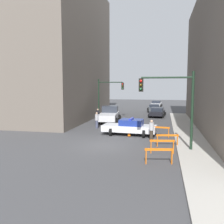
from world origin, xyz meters
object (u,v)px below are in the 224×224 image
at_px(white_truck, 109,114).
at_px(barrier_mid, 162,144).
at_px(parked_car_mid, 154,108).
at_px(pedestrian_crossing, 97,120).
at_px(traffic_light_near, 174,98).
at_px(barrier_back, 167,138).
at_px(parked_car_near, 157,112).
at_px(traffic_cone, 129,133).
at_px(police_car, 130,127).
at_px(barrier_corner, 160,130).
at_px(pedestrian_corner, 98,115).
at_px(pedestrian_sidewalk, 152,130).
at_px(barrier_front, 159,153).
at_px(parked_car_far, 156,104).
at_px(traffic_light_far, 107,93).

height_order(white_truck, barrier_mid, white_truck).
distance_m(parked_car_mid, pedestrian_crossing, 17.73).
distance_m(traffic_light_near, barrier_back, 3.08).
distance_m(parked_car_near, barrier_mid, 19.23).
bearing_deg(traffic_cone, police_car, 93.21).
bearing_deg(barrier_corner, barrier_back, -80.61).
distance_m(parked_car_mid, barrier_corner, 20.11).
height_order(pedestrian_corner, pedestrian_sidewalk, same).
height_order(traffic_light_near, pedestrian_crossing, traffic_light_near).
distance_m(barrier_back, traffic_cone, 4.42).
bearing_deg(parked_car_near, white_truck, -126.92).
bearing_deg(traffic_light_near, white_truck, 120.59).
bearing_deg(police_car, traffic_light_near, -137.32).
distance_m(pedestrian_crossing, barrier_front, 12.45).
bearing_deg(barrier_mid, parked_car_far, 92.35).
distance_m(barrier_back, barrier_corner, 3.39).
xyz_separation_m(parked_car_mid, parked_car_far, (0.06, 9.88, 0.00)).
xyz_separation_m(pedestrian_crossing, pedestrian_corner, (-0.90, 3.77, 0.00)).
distance_m(parked_car_far, pedestrian_crossing, 27.35).
bearing_deg(pedestrian_corner, white_truck, 42.33).
bearing_deg(barrier_back, parked_car_mid, 94.54).
xyz_separation_m(traffic_light_near, barrier_front, (-0.89, -3.25, -2.91)).
height_order(traffic_light_far, pedestrian_corner, traffic_light_far).
bearing_deg(white_truck, police_car, -69.69).
bearing_deg(pedestrian_corner, barrier_corner, -36.22).
distance_m(parked_car_near, parked_car_far, 15.99).
bearing_deg(barrier_front, pedestrian_crossing, 121.46).
distance_m(parked_car_mid, traffic_cone, 20.41).
bearing_deg(barrier_corner, traffic_cone, -173.48).
bearing_deg(barrier_mid, barrier_corner, 92.19).
height_order(parked_car_near, pedestrian_sidewalk, pedestrian_sidewalk).
xyz_separation_m(parked_car_far, barrier_back, (1.80, -33.29, -0.06)).
bearing_deg(police_car, pedestrian_corner, 40.55).
bearing_deg(traffic_cone, barrier_corner, 6.52).
bearing_deg(traffic_cone, parked_car_near, 82.00).
distance_m(traffic_light_near, barrier_front, 4.46).
distance_m(police_car, parked_car_mid, 19.75).
bearing_deg(pedestrian_sidewalk, police_car, 80.57).
distance_m(parked_car_far, barrier_mid, 35.21).
distance_m(traffic_light_near, pedestrian_sidewalk, 4.16).
xyz_separation_m(barrier_front, barrier_mid, (0.16, 2.28, 0.00)).
relative_size(traffic_light_far, barrier_back, 3.29).
bearing_deg(barrier_corner, barrier_mid, -87.81).
relative_size(traffic_light_near, police_car, 1.07).
xyz_separation_m(pedestrian_sidewalk, barrier_mid, (0.87, -3.74, -0.24)).
xyz_separation_m(pedestrian_corner, traffic_cone, (4.73, -7.18, -0.54)).
distance_m(barrier_front, barrier_mid, 2.29).
relative_size(police_car, pedestrian_corner, 2.91).
height_order(traffic_light_near, white_truck, traffic_light_near).
xyz_separation_m(pedestrian_crossing, barrier_front, (6.50, -10.62, -0.24)).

